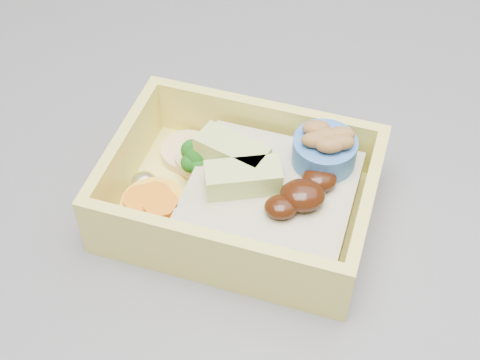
{
  "coord_description": "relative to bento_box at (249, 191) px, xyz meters",
  "views": [
    {
      "loc": [
        0.09,
        -0.35,
        1.28
      ],
      "look_at": [
        0.09,
        -0.06,
        0.95
      ],
      "focal_mm": 50.0,
      "sensor_mm": 36.0,
      "label": 1
    }
  ],
  "objects": [
    {
      "name": "bento_box",
      "position": [
        0.0,
        0.0,
        0.0
      ],
      "size": [
        0.2,
        0.17,
        0.06
      ],
      "rotation": [
        0.0,
        0.0,
        -0.31
      ],
      "color": "#EADD60",
      "rests_on": "island"
    }
  ]
}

